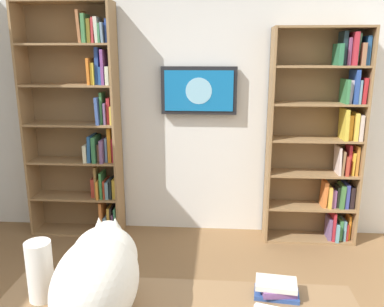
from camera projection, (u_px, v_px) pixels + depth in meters
wall_back at (192, 99)px, 3.80m from camera, size 4.52×0.06×2.70m
bookshelf_left at (326, 138)px, 3.64m from camera, size 0.86×0.28×2.01m
bookshelf_right at (84, 125)px, 3.78m from camera, size 0.90×0.28×2.24m
wall_mounted_tv at (199, 91)px, 3.70m from camera, size 0.72×0.07×0.45m
cat at (99, 275)px, 1.53m from camera, size 0.33×0.64×0.37m
paper_towel_roll at (40, 271)px, 1.66m from camera, size 0.11×0.11×0.26m
desk_book_stack at (277, 289)px, 1.70m from camera, size 0.20×0.13×0.07m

